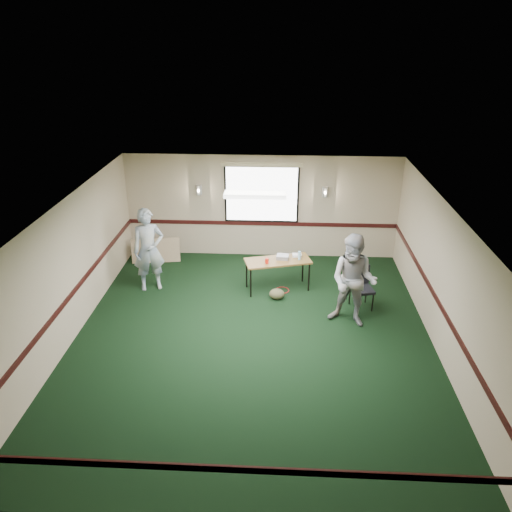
{
  "coord_description": "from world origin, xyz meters",
  "views": [
    {
      "loc": [
        0.51,
        -8.19,
        5.59
      ],
      "look_at": [
        0.0,
        1.3,
        1.2
      ],
      "focal_mm": 35.0,
      "sensor_mm": 36.0,
      "label": 1
    }
  ],
  "objects_px": {
    "person_left": "(149,250)",
    "projector": "(283,257)",
    "conference_chair": "(361,284)",
    "person_right": "(354,281)",
    "folding_table": "(278,262)"
  },
  "relations": [
    {
      "from": "projector",
      "to": "person_left",
      "type": "xyz_separation_m",
      "value": [
        -3.04,
        -0.18,
        0.18
      ]
    },
    {
      "from": "person_left",
      "to": "person_right",
      "type": "xyz_separation_m",
      "value": [
        4.46,
        -1.3,
        0.0
      ]
    },
    {
      "from": "projector",
      "to": "person_left",
      "type": "relative_size",
      "value": 0.14
    },
    {
      "from": "person_left",
      "to": "person_right",
      "type": "height_order",
      "value": "person_right"
    },
    {
      "from": "conference_chair",
      "to": "person_right",
      "type": "relative_size",
      "value": 0.47
    },
    {
      "from": "projector",
      "to": "folding_table",
      "type": "bearing_deg",
      "value": -136.48
    },
    {
      "from": "person_left",
      "to": "projector",
      "type": "bearing_deg",
      "value": -16.74
    },
    {
      "from": "person_left",
      "to": "person_right",
      "type": "bearing_deg",
      "value": -36.33
    },
    {
      "from": "projector",
      "to": "person_right",
      "type": "height_order",
      "value": "person_right"
    },
    {
      "from": "conference_chair",
      "to": "person_left",
      "type": "relative_size",
      "value": 0.47
    },
    {
      "from": "conference_chair",
      "to": "person_right",
      "type": "bearing_deg",
      "value": -124.33
    },
    {
      "from": "conference_chair",
      "to": "person_left",
      "type": "distance_m",
      "value": 4.79
    },
    {
      "from": "conference_chair",
      "to": "projector",
      "type": "bearing_deg",
      "value": 142.91
    },
    {
      "from": "person_right",
      "to": "person_left",
      "type": "bearing_deg",
      "value": -174.92
    },
    {
      "from": "projector",
      "to": "person_right",
      "type": "relative_size",
      "value": 0.14
    }
  ]
}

